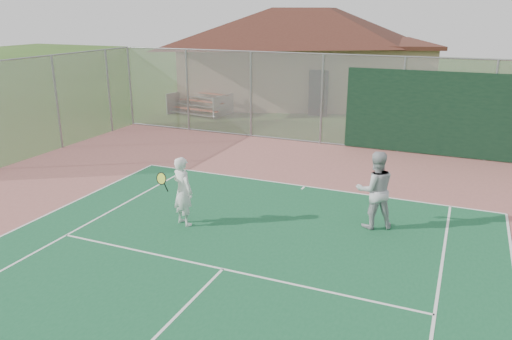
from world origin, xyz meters
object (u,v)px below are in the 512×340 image
(player_grey_back, at_px, (375,191))
(bleachers, at_px, (200,103))
(clubhouse, at_px, (305,45))
(player_white_front, at_px, (182,192))

(player_grey_back, bearing_deg, bleachers, -71.69)
(clubhouse, xyz_separation_m, player_white_front, (2.91, -18.55, -2.27))
(bleachers, xyz_separation_m, player_white_front, (6.42, -12.29, 0.32))
(clubhouse, height_order, bleachers, clubhouse)
(clubhouse, distance_m, player_grey_back, 18.49)
(clubhouse, relative_size, player_grey_back, 8.67)
(bleachers, relative_size, player_grey_back, 1.56)
(clubhouse, bearing_deg, bleachers, -136.95)
(bleachers, xyz_separation_m, player_grey_back, (10.74, -10.61, 0.40))
(player_white_front, bearing_deg, clubhouse, -59.28)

